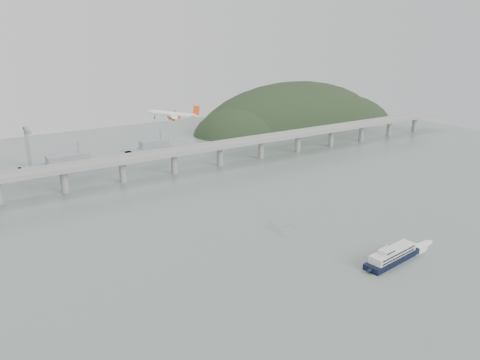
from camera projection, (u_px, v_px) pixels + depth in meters
ground at (291, 263)px, 272.03m from camera, size 900.00×900.00×0.00m
bridge at (153, 158)px, 425.77m from camera, size 800.00×22.00×23.90m
headland at (300, 135)px, 690.54m from camera, size 365.00×155.00×156.00m
ferry at (392, 256)px, 273.01m from camera, size 70.29×18.03×13.27m
airliner at (174, 115)px, 293.34m from camera, size 32.25×30.12×9.25m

